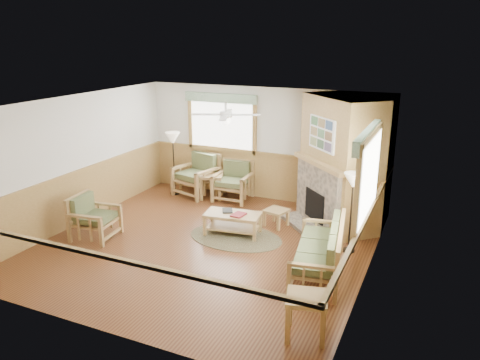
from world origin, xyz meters
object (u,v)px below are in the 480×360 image
at_px(armchair_left, 95,217).
at_px(end_table_chairs, 212,186).
at_px(floor_lamp_left, 174,163).
at_px(armchair_back_right, 233,181).
at_px(coffee_table, 233,224).
at_px(footstool, 276,218).
at_px(floor_lamp_right, 351,213).
at_px(end_table_sofa, 306,316).
at_px(sofa, 318,250).
at_px(armchair_back_left, 196,175).

height_order(armchair_left, end_table_chairs, armchair_left).
bearing_deg(floor_lamp_left, armchair_back_right, 7.69).
distance_m(coffee_table, footstool, 1.00).
bearing_deg(end_table_chairs, footstool, -26.71).
distance_m(armchair_left, floor_lamp_right, 4.91).
xyz_separation_m(end_table_sofa, footstool, (-1.64, 3.38, -0.11)).
distance_m(armchair_back_right, floor_lamp_left, 1.57).
height_order(armchair_left, floor_lamp_right, floor_lamp_right).
bearing_deg(coffee_table, sofa, -31.87).
distance_m(sofa, footstool, 2.11).
height_order(sofa, coffee_table, sofa).
relative_size(sofa, end_table_chairs, 3.15).
relative_size(end_table_chairs, footstool, 1.40).
distance_m(armchair_left, coffee_table, 2.72).
distance_m(end_table_chairs, floor_lamp_left, 1.12).
relative_size(sofa, armchair_back_left, 1.82).
xyz_separation_m(sofa, footstool, (-1.33, 1.63, -0.25)).
xyz_separation_m(sofa, armchair_left, (-4.38, -0.38, 0.00)).
distance_m(end_table_chairs, footstool, 2.30).
bearing_deg(end_table_sofa, coffee_table, 131.06).
bearing_deg(coffee_table, armchair_left, -160.12).
bearing_deg(footstool, armchair_left, -146.63).
distance_m(armchair_back_right, end_table_sofa, 5.52).
relative_size(end_table_sofa, floor_lamp_left, 0.38).
distance_m(end_table_sofa, floor_lamp_left, 6.39).
relative_size(coffee_table, floor_lamp_left, 0.70).
bearing_deg(armchair_left, sofa, -92.34).
height_order(footstool, floor_lamp_left, floor_lamp_left).
relative_size(coffee_table, end_table_chairs, 1.87).
distance_m(sofa, armchair_back_right, 3.98).
bearing_deg(footstool, armchair_back_left, 156.19).
xyz_separation_m(armchair_back_left, end_table_sofa, (4.16, -4.50, -0.21)).
height_order(armchair_back_left, footstool, armchair_back_left).
height_order(sofa, end_table_chairs, sofa).
relative_size(armchair_left, footstool, 2.05).
height_order(armchair_back_left, armchair_back_right, armchair_back_left).
bearing_deg(end_table_chairs, floor_lamp_left, -174.28).
relative_size(armchair_left, floor_lamp_right, 0.57).
xyz_separation_m(armchair_back_left, end_table_chairs, (0.47, -0.08, -0.22)).
distance_m(armchair_back_right, floor_lamp_right, 3.62).
relative_size(armchair_back_left, armchair_left, 1.18).
bearing_deg(armchair_back_left, coffee_table, -29.88).
height_order(coffee_table, floor_lamp_right, floor_lamp_right).
bearing_deg(armchair_back_right, coffee_table, -67.83).
bearing_deg(armchair_back_right, sofa, -46.78).
xyz_separation_m(armchair_left, footstool, (3.05, 2.01, -0.25)).
xyz_separation_m(sofa, floor_lamp_right, (0.31, 1.05, 0.33)).
height_order(armchair_left, floor_lamp_left, floor_lamp_left).
bearing_deg(coffee_table, floor_lamp_left, 137.02).
height_order(armchair_back_right, floor_lamp_right, floor_lamp_right).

